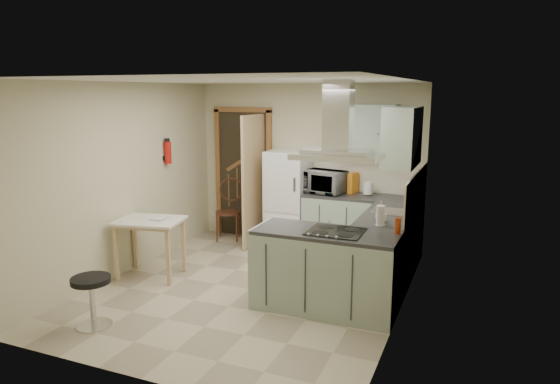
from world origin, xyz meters
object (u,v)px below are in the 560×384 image
at_px(extractor_hood, 337,156).
at_px(stool, 92,301).
at_px(drop_leaf_table, 151,248).
at_px(bentwood_chair, 228,212).
at_px(microwave, 324,182).
at_px(peninsula, 326,271).
at_px(fridge, 288,199).

relative_size(extractor_hood, stool, 1.69).
height_order(drop_leaf_table, bentwood_chair, bentwood_chair).
bearing_deg(drop_leaf_table, microwave, 35.80).
bearing_deg(extractor_hood, stool, -149.29).
relative_size(extractor_hood, bentwood_chair, 1.00).
relative_size(peninsula, bentwood_chair, 1.71).
height_order(extractor_hood, bentwood_chair, extractor_hood).
bearing_deg(stool, bentwood_chair, 93.00).
bearing_deg(peninsula, stool, -148.10).
bearing_deg(extractor_hood, bentwood_chair, 140.55).
distance_m(peninsula, microwave, 2.15).
bearing_deg(microwave, fridge, -170.19).
relative_size(bentwood_chair, stool, 1.69).
distance_m(drop_leaf_table, bentwood_chair, 1.87).
xyz_separation_m(peninsula, microwave, (-0.65, 1.96, 0.62)).
height_order(fridge, bentwood_chair, fridge).
xyz_separation_m(extractor_hood, bentwood_chair, (-2.36, 1.94, -1.27)).
bearing_deg(fridge, drop_leaf_table, -121.69).
bearing_deg(bentwood_chair, microwave, -19.44).
xyz_separation_m(bentwood_chair, microwave, (1.62, 0.02, 0.61)).
bearing_deg(fridge, extractor_hood, -56.21).
bearing_deg(drop_leaf_table, bentwood_chair, 74.74).
bearing_deg(peninsula, bentwood_chair, 139.33).
distance_m(fridge, extractor_hood, 2.57).
xyz_separation_m(peninsula, drop_leaf_table, (-2.39, 0.09, -0.07)).
relative_size(peninsula, drop_leaf_table, 1.89).
xyz_separation_m(fridge, peninsula, (1.22, -1.98, -0.30)).
bearing_deg(stool, drop_leaf_table, 102.27).
xyz_separation_m(extractor_hood, microwave, (-0.75, 1.96, -0.65)).
relative_size(drop_leaf_table, microwave, 1.37).
xyz_separation_m(fridge, microwave, (0.58, -0.02, 0.32)).
bearing_deg(microwave, peninsula, -59.93).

